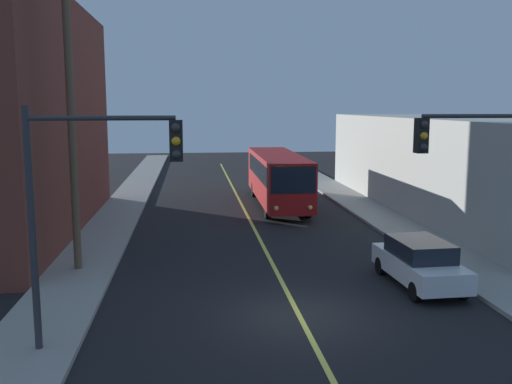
% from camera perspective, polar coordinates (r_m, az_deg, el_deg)
% --- Properties ---
extents(ground_plane, '(120.00, 120.00, 0.00)m').
position_cam_1_polar(ground_plane, '(17.27, 4.33, -12.23)').
color(ground_plane, black).
extents(sidewalk_left, '(2.50, 90.00, 0.15)m').
position_cam_1_polar(sidewalk_left, '(26.87, -15.28, -4.74)').
color(sidewalk_left, gray).
rests_on(sidewalk_left, ground).
extents(sidewalk_right, '(2.50, 90.00, 0.15)m').
position_cam_1_polar(sidewalk_right, '(28.48, 14.99, -3.98)').
color(sidewalk_right, gray).
rests_on(sidewalk_right, ground).
extents(lane_stripe_center, '(0.16, 60.00, 0.01)m').
position_cam_1_polar(lane_stripe_center, '(31.60, -0.76, -2.58)').
color(lane_stripe_center, '#D8CC4C').
rests_on(lane_stripe_center, ground).
extents(building_right_warehouse, '(12.00, 26.78, 5.50)m').
position_cam_1_polar(building_right_warehouse, '(36.29, 22.55, 2.59)').
color(building_right_warehouse, '#B2B2A8').
rests_on(building_right_warehouse, ground).
extents(city_bus, '(2.70, 12.18, 3.20)m').
position_cam_1_polar(city_bus, '(35.34, 2.17, 1.58)').
color(city_bus, maroon).
rests_on(city_bus, ground).
extents(parked_car_white, '(1.97, 4.47, 1.62)m').
position_cam_1_polar(parked_car_white, '(20.42, 16.05, -6.76)').
color(parked_car_white, silver).
rests_on(parked_car_white, ground).
extents(utility_pole_near, '(2.40, 0.28, 11.61)m').
position_cam_1_polar(utility_pole_near, '(21.63, -18.12, 9.11)').
color(utility_pole_near, brown).
rests_on(utility_pole_near, sidewalk_left).
extents(traffic_signal_left_corner, '(3.75, 0.48, 6.00)m').
position_cam_1_polar(traffic_signal_left_corner, '(14.29, -15.81, 0.92)').
color(traffic_signal_left_corner, '#2D2D33').
rests_on(traffic_signal_left_corner, sidewalk_left).
extents(traffic_signal_right_corner, '(3.75, 0.48, 6.00)m').
position_cam_1_polar(traffic_signal_right_corner, '(17.89, 21.92, 2.11)').
color(traffic_signal_right_corner, '#2D2D33').
rests_on(traffic_signal_right_corner, sidewalk_right).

